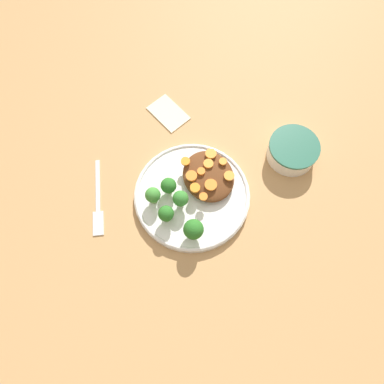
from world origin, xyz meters
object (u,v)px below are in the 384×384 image
object	(u,v)px
plate	(192,195)
fork	(98,204)
dip_bowl	(293,150)
napkin	(168,113)

from	to	relation	value
plate	fork	xyz separation A→B (m)	(-0.06, -0.21, -0.01)
fork	plate	bearing A→B (deg)	88.52
dip_bowl	plate	bearing A→B (deg)	-86.75
dip_bowl	napkin	xyz separation A→B (m)	(-0.22, -0.23, -0.02)
plate	dip_bowl	xyz separation A→B (m)	(-0.01, 0.26, 0.02)
napkin	dip_bowl	bearing A→B (deg)	46.51
plate	dip_bowl	world-z (taller)	dip_bowl
dip_bowl	fork	size ratio (longest dim) A/B	0.64
plate	napkin	xyz separation A→B (m)	(-0.24, 0.03, -0.01)
dip_bowl	napkin	world-z (taller)	dip_bowl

